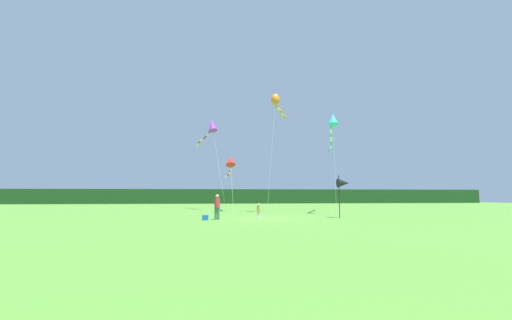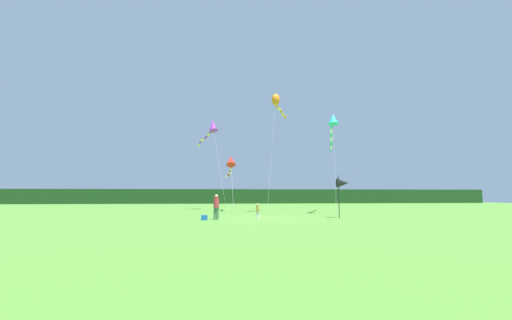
{
  "view_description": "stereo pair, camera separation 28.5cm",
  "coord_description": "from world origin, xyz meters",
  "px_view_note": "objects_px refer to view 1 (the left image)",
  "views": [
    {
      "loc": [
        -3.7,
        -25.01,
        1.71
      ],
      "look_at": [
        0.0,
        6.0,
        4.93
      ],
      "focal_mm": 23.93,
      "sensor_mm": 36.0,
      "label": 1
    },
    {
      "loc": [
        -3.42,
        -25.04,
        1.71
      ],
      "look_at": [
        0.0,
        6.0,
        4.93
      ],
      "focal_mm": 23.93,
      "sensor_mm": 36.0,
      "label": 2
    }
  ],
  "objects_px": {
    "kite_purple": "(211,127)",
    "cooler_box": "(205,218)",
    "kite_cyan": "(333,124)",
    "kite_orange": "(276,101)",
    "kite_red": "(230,162)",
    "person_adult": "(217,206)",
    "banner_flag_pole": "(343,183)",
    "person_child": "(259,210)"
  },
  "relations": [
    {
      "from": "cooler_box",
      "to": "banner_flag_pole",
      "type": "distance_m",
      "value": 10.67
    },
    {
      "from": "kite_purple",
      "to": "kite_red",
      "type": "height_order",
      "value": "kite_purple"
    },
    {
      "from": "kite_orange",
      "to": "person_adult",
      "type": "bearing_deg",
      "value": -123.01
    },
    {
      "from": "person_adult",
      "to": "kite_purple",
      "type": "relative_size",
      "value": 0.16
    },
    {
      "from": "kite_purple",
      "to": "kite_red",
      "type": "relative_size",
      "value": 1.44
    },
    {
      "from": "person_child",
      "to": "cooler_box",
      "type": "relative_size",
      "value": 2.62
    },
    {
      "from": "person_child",
      "to": "kite_cyan",
      "type": "distance_m",
      "value": 12.52
    },
    {
      "from": "kite_purple",
      "to": "person_adult",
      "type": "bearing_deg",
      "value": -87.44
    },
    {
      "from": "person_child",
      "to": "kite_purple",
      "type": "distance_m",
      "value": 18.74
    },
    {
      "from": "kite_purple",
      "to": "cooler_box",
      "type": "bearing_deg",
      "value": -90.26
    },
    {
      "from": "cooler_box",
      "to": "kite_purple",
      "type": "distance_m",
      "value": 19.26
    },
    {
      "from": "person_child",
      "to": "cooler_box",
      "type": "bearing_deg",
      "value": -168.43
    },
    {
      "from": "person_child",
      "to": "cooler_box",
      "type": "distance_m",
      "value": 3.89
    },
    {
      "from": "banner_flag_pole",
      "to": "kite_purple",
      "type": "height_order",
      "value": "kite_purple"
    },
    {
      "from": "banner_flag_pole",
      "to": "kite_purple",
      "type": "relative_size",
      "value": 0.3
    },
    {
      "from": "kite_cyan",
      "to": "kite_red",
      "type": "xyz_separation_m",
      "value": [
        -9.39,
        5.78,
        -3.17
      ]
    },
    {
      "from": "person_child",
      "to": "kite_orange",
      "type": "xyz_separation_m",
      "value": [
        2.9,
        8.67,
        10.55
      ]
    },
    {
      "from": "person_adult",
      "to": "kite_red",
      "type": "distance_m",
      "value": 12.92
    },
    {
      "from": "banner_flag_pole",
      "to": "kite_red",
      "type": "xyz_separation_m",
      "value": [
        -8.12,
        11.39,
        2.6
      ]
    },
    {
      "from": "person_adult",
      "to": "person_child",
      "type": "height_order",
      "value": "person_adult"
    },
    {
      "from": "cooler_box",
      "to": "kite_cyan",
      "type": "relative_size",
      "value": 0.05
    },
    {
      "from": "kite_red",
      "to": "kite_purple",
      "type": "bearing_deg",
      "value": 117.21
    },
    {
      "from": "person_child",
      "to": "kite_red",
      "type": "bearing_deg",
      "value": 97.63
    },
    {
      "from": "person_child",
      "to": "banner_flag_pole",
      "type": "height_order",
      "value": "banner_flag_pole"
    },
    {
      "from": "person_adult",
      "to": "kite_cyan",
      "type": "distance_m",
      "value": 14.54
    },
    {
      "from": "person_adult",
      "to": "cooler_box",
      "type": "relative_size",
      "value": 4.14
    },
    {
      "from": "person_adult",
      "to": "banner_flag_pole",
      "type": "xyz_separation_m",
      "value": [
        9.52,
        0.75,
        1.62
      ]
    },
    {
      "from": "cooler_box",
      "to": "kite_red",
      "type": "bearing_deg",
      "value": 79.98
    },
    {
      "from": "kite_red",
      "to": "kite_orange",
      "type": "bearing_deg",
      "value": -34.5
    },
    {
      "from": "person_adult",
      "to": "person_child",
      "type": "xyz_separation_m",
      "value": [
        2.98,
        0.38,
        -0.36
      ]
    },
    {
      "from": "kite_cyan",
      "to": "kite_orange",
      "type": "xyz_separation_m",
      "value": [
        -4.91,
        2.7,
        2.81
      ]
    },
    {
      "from": "cooler_box",
      "to": "banner_flag_pole",
      "type": "relative_size",
      "value": 0.13
    },
    {
      "from": "person_child",
      "to": "banner_flag_pole",
      "type": "distance_m",
      "value": 6.84
    },
    {
      "from": "kite_purple",
      "to": "kite_orange",
      "type": "xyz_separation_m",
      "value": [
        6.61,
        -7.23,
        1.37
      ]
    },
    {
      "from": "kite_cyan",
      "to": "kite_orange",
      "type": "height_order",
      "value": "kite_orange"
    },
    {
      "from": "cooler_box",
      "to": "banner_flag_pole",
      "type": "bearing_deg",
      "value": 6.28
    },
    {
      "from": "cooler_box",
      "to": "kite_orange",
      "type": "bearing_deg",
      "value": 54.7
    },
    {
      "from": "banner_flag_pole",
      "to": "kite_orange",
      "type": "bearing_deg",
      "value": 113.65
    },
    {
      "from": "kite_purple",
      "to": "kite_red",
      "type": "xyz_separation_m",
      "value": [
        2.14,
        -4.16,
        -4.61
      ]
    },
    {
      "from": "cooler_box",
      "to": "kite_cyan",
      "type": "distance_m",
      "value": 15.73
    },
    {
      "from": "kite_orange",
      "to": "banner_flag_pole",
      "type": "bearing_deg",
      "value": -66.35
    },
    {
      "from": "person_child",
      "to": "kite_red",
      "type": "xyz_separation_m",
      "value": [
        -1.57,
        11.75,
        4.57
      ]
    }
  ]
}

